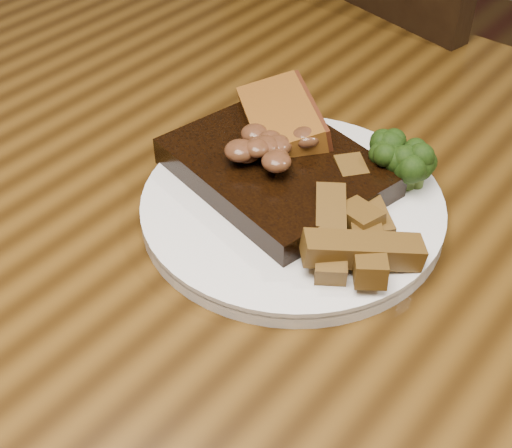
{
  "coord_description": "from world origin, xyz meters",
  "views": [
    {
      "loc": [
        0.25,
        -0.32,
        1.14
      ],
      "look_at": [
        -0.01,
        -0.0,
        0.78
      ],
      "focal_mm": 50.0,
      "sensor_mm": 36.0,
      "label": 1
    }
  ],
  "objects_px": {
    "dining_table": "(267,333)",
    "garlic_bread": "(280,137)",
    "chair_far": "(374,103)",
    "potato_wedges": "(353,237)",
    "plate": "(292,208)",
    "steak": "(276,169)"
  },
  "relations": [
    {
      "from": "steak",
      "to": "potato_wedges",
      "type": "height_order",
      "value": "steak"
    },
    {
      "from": "chair_far",
      "to": "dining_table",
      "type": "bearing_deg",
      "value": 124.07
    },
    {
      "from": "steak",
      "to": "garlic_bread",
      "type": "relative_size",
      "value": 1.69
    },
    {
      "from": "dining_table",
      "to": "garlic_bread",
      "type": "xyz_separation_m",
      "value": [
        -0.07,
        0.11,
        0.12
      ]
    },
    {
      "from": "chair_far",
      "to": "garlic_bread",
      "type": "height_order",
      "value": "chair_far"
    },
    {
      "from": "dining_table",
      "to": "steak",
      "type": "relative_size",
      "value": 9.13
    },
    {
      "from": "potato_wedges",
      "to": "chair_far",
      "type": "bearing_deg",
      "value": 118.0
    },
    {
      "from": "chair_far",
      "to": "garlic_bread",
      "type": "xyz_separation_m",
      "value": [
        0.16,
        -0.47,
        0.25
      ]
    },
    {
      "from": "dining_table",
      "to": "potato_wedges",
      "type": "height_order",
      "value": "potato_wedges"
    },
    {
      "from": "plate",
      "to": "steak",
      "type": "height_order",
      "value": "steak"
    },
    {
      "from": "chair_far",
      "to": "steak",
      "type": "bearing_deg",
      "value": 122.31
    },
    {
      "from": "garlic_bread",
      "to": "dining_table",
      "type": "bearing_deg",
      "value": -17.71
    },
    {
      "from": "dining_table",
      "to": "chair_far",
      "type": "xyz_separation_m",
      "value": [
        -0.23,
        0.58,
        -0.14
      ]
    },
    {
      "from": "garlic_bread",
      "to": "potato_wedges",
      "type": "xyz_separation_m",
      "value": [
        0.13,
        -0.07,
        0.0
      ]
    },
    {
      "from": "dining_table",
      "to": "garlic_bread",
      "type": "bearing_deg",
      "value": 123.94
    },
    {
      "from": "dining_table",
      "to": "potato_wedges",
      "type": "distance_m",
      "value": 0.13
    },
    {
      "from": "chair_far",
      "to": "potato_wedges",
      "type": "height_order",
      "value": "chair_far"
    },
    {
      "from": "chair_far",
      "to": "steak",
      "type": "xyz_separation_m",
      "value": [
        0.19,
        -0.51,
        0.26
      ]
    },
    {
      "from": "chair_far",
      "to": "garlic_bread",
      "type": "distance_m",
      "value": 0.56
    },
    {
      "from": "dining_table",
      "to": "steak",
      "type": "distance_m",
      "value": 0.14
    },
    {
      "from": "dining_table",
      "to": "potato_wedges",
      "type": "xyz_separation_m",
      "value": [
        0.05,
        0.04,
        0.12
      ]
    },
    {
      "from": "chair_far",
      "to": "plate",
      "type": "distance_m",
      "value": 0.61
    }
  ]
}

